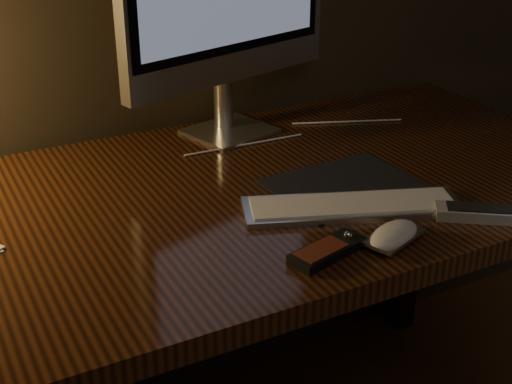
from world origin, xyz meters
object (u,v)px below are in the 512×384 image
mouse (394,237)px  keyboard (353,206)px  media_remote (328,250)px  desk (205,239)px  tv_remote (492,213)px

mouse → keyboard: bearing=65.2°
media_remote → mouse: bearing=-22.5°
desk → tv_remote: bearing=-45.4°
media_remote → desk: bearing=84.5°
keyboard → tv_remote: size_ratio=2.11×
desk → tv_remote: 0.55m
keyboard → mouse: bearing=-73.2°
keyboard → desk: bearing=148.3°
media_remote → tv_remote: (0.31, -0.03, 0.00)m
tv_remote → mouse: bearing=-148.2°
desk → keyboard: (0.18, -0.24, 0.14)m
mouse → tv_remote: bearing=-24.0°
keyboard → tv_remote: (0.19, -0.14, 0.00)m
desk → media_remote: 0.38m
desk → mouse: (0.17, -0.37, 0.14)m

